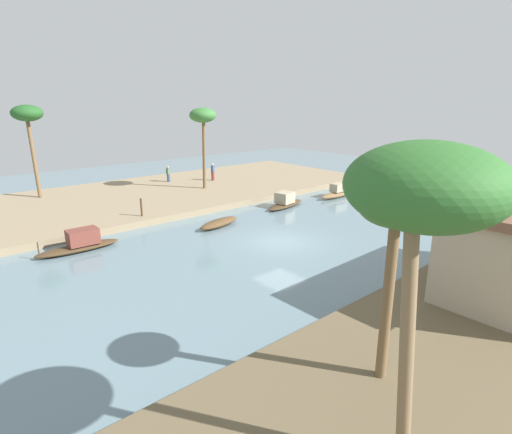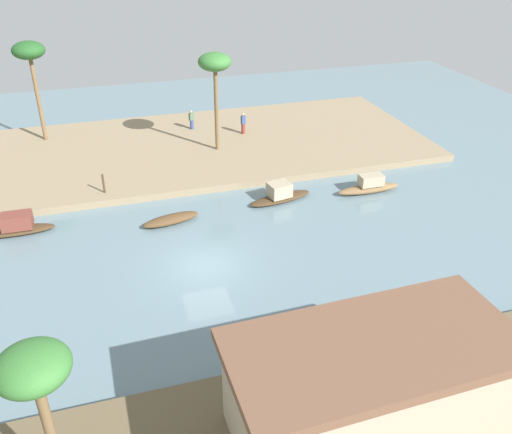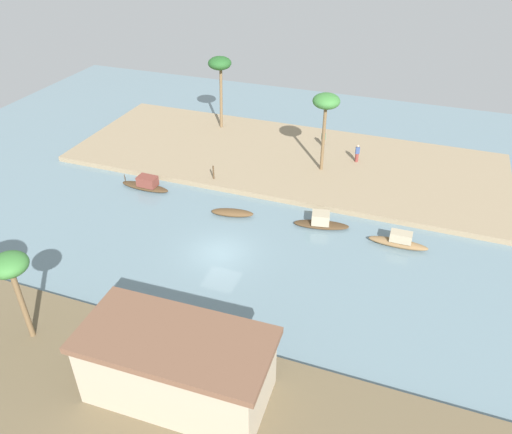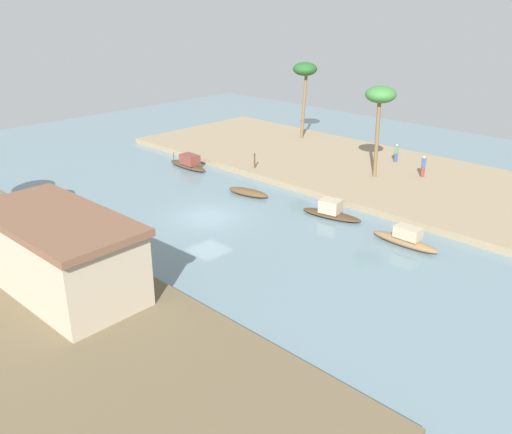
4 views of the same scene
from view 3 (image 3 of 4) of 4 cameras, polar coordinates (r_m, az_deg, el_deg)
The scene contains 13 objects.
river_water at distance 36.32m, azimuth -4.15°, elevation -4.13°, with size 72.69×72.69×0.00m, color slate.
riverbank_left at distance 48.87m, azimuth 3.29°, elevation 6.76°, with size 41.01×15.41×0.47m, color #937F60.
sampan_with_tall_canopy at distance 40.22m, azimuth -2.73°, elevation 0.50°, with size 3.58×1.67×0.52m.
sampan_downstream_large at distance 38.08m, azimuth 16.03°, elevation -2.68°, with size 4.35×0.94×1.25m.
sampan_upstream_small at distance 39.06m, azimuth 7.45°, elevation -0.56°, with size 4.45×2.02×1.25m.
sampan_open_hull at distance 44.79m, azimuth -12.47°, elevation 3.67°, with size 4.62×1.28×1.25m.
person_on_near_bank at distance 48.21m, azimuth 11.49°, elevation 7.04°, with size 0.43×0.43×1.72m.
person_by_mooring at distance 50.81m, azimuth 7.71°, elevation 8.80°, with size 0.47×0.41×1.57m.
mooring_post at distance 44.46m, azimuth -4.89°, elevation 5.11°, with size 0.14×0.14×1.27m, color #4C3823.
palm_tree_left_near at distance 43.95m, azimuth 8.03°, elevation 12.71°, with size 2.36×2.36×7.22m.
palm_tree_left_far at distance 53.19m, azimuth -4.16°, elevation 16.88°, with size 2.39×2.39×7.51m.
palm_tree_right_tall at distance 29.28m, azimuth -26.32°, elevation -5.28°, with size 2.05×2.05×5.76m.
riverside_building at distance 25.86m, azimuth -8.95°, elevation -16.41°, with size 9.55×4.79×3.94m.
Camera 3 is at (-12.28, 26.15, 22.02)m, focal length 34.97 mm.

